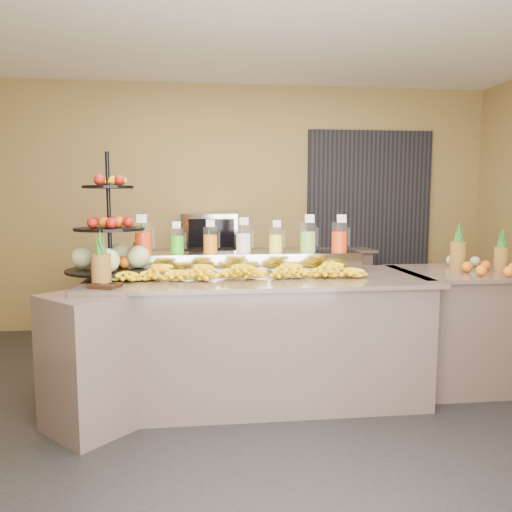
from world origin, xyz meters
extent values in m
plane|color=black|center=(0.00, 0.00, 0.00)|extent=(6.00, 6.00, 0.00)
cube|color=olive|center=(0.00, 2.51, 1.40)|extent=(6.00, 0.02, 2.80)
cube|color=black|center=(1.60, 2.46, 1.20)|extent=(1.50, 0.06, 2.20)
cube|color=gray|center=(0.00, 0.30, 0.45)|extent=(2.40, 0.90, 0.90)
cube|color=gray|center=(0.00, 0.30, 0.92)|extent=(2.50, 1.00, 0.03)
cube|color=gray|center=(-1.15, -0.10, 0.45)|extent=(0.71, 0.71, 0.90)
cube|color=gray|center=(1.70, 0.40, 0.45)|extent=(1.00, 0.80, 0.90)
cube|color=gray|center=(1.70, 0.40, 0.92)|extent=(1.08, 0.88, 0.03)
cube|color=gray|center=(0.00, 2.25, 0.45)|extent=(3.00, 0.50, 0.90)
cube|color=gray|center=(0.00, 2.25, 0.92)|extent=(3.10, 0.55, 0.03)
cube|color=gray|center=(-0.09, 0.58, 1.01)|extent=(1.85, 0.30, 0.15)
cylinder|color=silver|center=(-0.87, 0.58, 1.20)|extent=(0.13, 0.13, 0.24)
cylinder|color=#EA2E00|center=(-0.87, 0.58, 1.16)|extent=(0.12, 0.12, 0.16)
cylinder|color=gray|center=(-0.88, 0.59, 1.26)|extent=(0.01, 0.01, 0.29)
cube|color=white|center=(-0.87, 0.52, 1.35)|extent=(0.08, 0.02, 0.07)
cylinder|color=silver|center=(-0.61, 0.58, 1.18)|extent=(0.11, 0.11, 0.20)
cylinder|color=#2BBD0B|center=(-0.61, 0.58, 1.15)|extent=(0.10, 0.10, 0.14)
cylinder|color=gray|center=(-0.62, 0.59, 1.22)|extent=(0.01, 0.01, 0.23)
cube|color=white|center=(-0.61, 0.53, 1.31)|extent=(0.06, 0.02, 0.05)
cylinder|color=silver|center=(-0.35, 0.58, 1.18)|extent=(0.11, 0.11, 0.21)
cylinder|color=orange|center=(-0.35, 0.58, 1.15)|extent=(0.11, 0.11, 0.14)
cylinder|color=gray|center=(-0.36, 0.59, 1.23)|extent=(0.01, 0.01, 0.25)
cube|color=white|center=(-0.35, 0.53, 1.32)|extent=(0.07, 0.02, 0.06)
cylinder|color=silver|center=(-0.09, 0.58, 1.19)|extent=(0.12, 0.12, 0.22)
cylinder|color=silver|center=(-0.09, 0.58, 1.16)|extent=(0.11, 0.11, 0.15)
cylinder|color=gray|center=(-0.10, 0.59, 1.24)|extent=(0.01, 0.01, 0.26)
cube|color=white|center=(-0.09, 0.52, 1.33)|extent=(0.07, 0.02, 0.06)
cylinder|color=silver|center=(0.17, 0.58, 1.18)|extent=(0.11, 0.11, 0.20)
cylinder|color=yellow|center=(0.17, 0.58, 1.15)|extent=(0.10, 0.10, 0.14)
cylinder|color=gray|center=(0.16, 0.59, 1.23)|extent=(0.01, 0.01, 0.24)
cube|color=white|center=(0.17, 0.53, 1.31)|extent=(0.06, 0.02, 0.06)
cylinder|color=silver|center=(0.43, 0.58, 1.20)|extent=(0.13, 0.13, 0.24)
cylinder|color=#80BC41|center=(0.43, 0.58, 1.16)|extent=(0.12, 0.12, 0.16)
cylinder|color=gray|center=(0.42, 0.59, 1.25)|extent=(0.01, 0.01, 0.28)
cube|color=white|center=(0.43, 0.52, 1.35)|extent=(0.08, 0.02, 0.06)
cylinder|color=silver|center=(0.69, 0.58, 1.20)|extent=(0.13, 0.13, 0.24)
cylinder|color=#EE3100|center=(0.69, 0.58, 1.16)|extent=(0.12, 0.12, 0.16)
cylinder|color=gray|center=(0.68, 0.59, 1.25)|extent=(0.01, 0.01, 0.28)
cube|color=white|center=(0.69, 0.52, 1.35)|extent=(0.08, 0.02, 0.06)
ellipsoid|color=yellow|center=(-0.94, 0.24, 0.98)|extent=(0.22, 0.16, 0.09)
ellipsoid|color=yellow|center=(-0.76, 0.24, 0.98)|extent=(0.22, 0.16, 0.09)
ellipsoid|color=yellow|center=(-0.58, 0.24, 0.98)|extent=(0.22, 0.16, 0.09)
ellipsoid|color=yellow|center=(-0.41, 0.24, 0.98)|extent=(0.22, 0.16, 0.09)
ellipsoid|color=yellow|center=(-0.23, 0.24, 0.98)|extent=(0.22, 0.16, 0.09)
ellipsoid|color=yellow|center=(-0.05, 0.24, 0.98)|extent=(0.22, 0.16, 0.09)
ellipsoid|color=yellow|center=(0.13, 0.24, 0.98)|extent=(0.22, 0.16, 0.09)
ellipsoid|color=yellow|center=(0.31, 0.24, 0.98)|extent=(0.22, 0.16, 0.09)
ellipsoid|color=yellow|center=(0.48, 0.24, 0.98)|extent=(0.22, 0.16, 0.09)
ellipsoid|color=yellow|center=(0.66, 0.24, 0.98)|extent=(0.22, 0.16, 0.09)
ellipsoid|color=yellow|center=(-0.78, 0.24, 1.04)|extent=(0.18, 0.15, 0.08)
ellipsoid|color=yellow|center=(-0.46, 0.24, 1.04)|extent=(0.18, 0.15, 0.08)
ellipsoid|color=yellow|center=(-0.14, 0.24, 1.04)|extent=(0.18, 0.15, 0.08)
ellipsoid|color=yellow|center=(0.18, 0.24, 1.04)|extent=(0.18, 0.15, 0.08)
ellipsoid|color=yellow|center=(0.50, 0.24, 1.04)|extent=(0.18, 0.15, 0.08)
cylinder|color=black|center=(-1.09, 0.41, 1.39)|extent=(0.03, 0.03, 0.91)
cylinder|color=black|center=(-1.09, 0.41, 0.98)|extent=(0.67, 0.67, 0.02)
cylinder|color=black|center=(-1.09, 0.41, 1.29)|extent=(0.52, 0.52, 0.02)
cylinder|color=black|center=(-1.09, 0.41, 1.59)|extent=(0.38, 0.38, 0.02)
sphere|color=#B9BB80|center=(-0.88, 0.41, 1.08)|extent=(0.17, 0.17, 0.17)
sphere|color=maroon|center=(-0.94, 0.41, 1.34)|extent=(0.08, 0.08, 0.08)
sphere|color=orange|center=(-1.19, 0.41, 1.04)|extent=(0.09, 0.09, 0.09)
cube|color=black|center=(-1.05, -0.05, 0.94)|extent=(0.22, 0.19, 0.03)
cylinder|color=brown|center=(-1.08, 0.01, 1.04)|extent=(0.13, 0.13, 0.22)
cone|color=#1D4517|center=(-1.08, 0.01, 1.23)|extent=(0.06, 0.06, 0.16)
cylinder|color=brown|center=(-0.91, 0.80, 1.04)|extent=(0.12, 0.12, 0.22)
cone|color=#1D4517|center=(-0.91, 0.80, 1.23)|extent=(0.06, 0.06, 0.16)
cylinder|color=brown|center=(1.65, 0.46, 1.04)|extent=(0.12, 0.12, 0.23)
cylinder|color=brown|center=(1.97, 0.36, 1.03)|extent=(0.11, 0.11, 0.19)
ellipsoid|color=orange|center=(1.80, 0.22, 0.97)|extent=(0.34, 0.23, 0.09)
cube|color=gray|center=(-0.30, 2.25, 1.13)|extent=(0.65, 0.49, 0.41)
camera|label=1|loc=(-0.44, -3.34, 1.51)|focal=35.00mm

